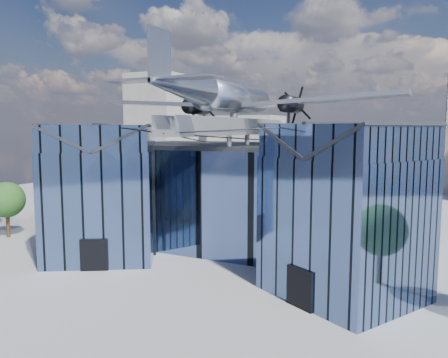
% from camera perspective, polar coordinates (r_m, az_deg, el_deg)
% --- Properties ---
extents(ground_plane, '(120.00, 120.00, 0.00)m').
position_cam_1_polar(ground_plane, '(36.36, -1.39, -11.68)').
color(ground_plane, gray).
extents(museum, '(32.88, 24.50, 17.60)m').
position_cam_1_polar(museum, '(40.22, 2.35, -1.78)').
color(museum, '#486092').
rests_on(museum, ground).
extents(bg_towers, '(77.00, 24.50, 26.00)m').
position_cam_1_polar(bg_towers, '(82.49, 15.74, 5.41)').
color(bg_towers, gray).
rests_on(bg_towers, ground).
extents(tree_plaza_w, '(3.88, 3.88, 5.89)m').
position_cam_1_polar(tree_plaza_w, '(51.01, -26.53, -2.45)').
color(tree_plaza_w, '#302113').
rests_on(tree_plaza_w, ground).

